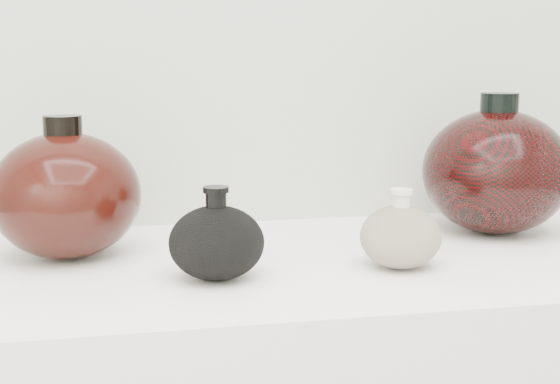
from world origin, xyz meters
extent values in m
cube|color=white|center=(0.00, 0.95, 0.89)|extent=(1.20, 0.50, 0.03)
ellipsoid|color=black|center=(-0.09, 0.87, 0.95)|extent=(0.13, 0.13, 0.09)
cylinder|color=black|center=(-0.09, 0.87, 1.00)|extent=(0.03, 0.03, 0.03)
cylinder|color=black|center=(-0.09, 0.87, 1.01)|extent=(0.03, 0.03, 0.01)
ellipsoid|color=beige|center=(0.15, 0.88, 0.94)|extent=(0.12, 0.12, 0.08)
cylinder|color=beige|center=(0.15, 0.88, 0.99)|extent=(0.03, 0.03, 0.02)
cylinder|color=beige|center=(0.15, 0.88, 1.00)|extent=(0.03, 0.03, 0.01)
ellipsoid|color=black|center=(-0.28, 1.02, 0.99)|extent=(0.26, 0.26, 0.17)
cylinder|color=black|center=(-0.28, 1.02, 1.08)|extent=(0.07, 0.07, 0.03)
ellipsoid|color=black|center=(0.36, 1.04, 1.00)|extent=(0.24, 0.24, 0.19)
cylinder|color=black|center=(0.36, 1.04, 1.10)|extent=(0.06, 0.06, 0.04)
camera|label=1|loc=(-0.21, -0.06, 1.18)|focal=50.00mm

